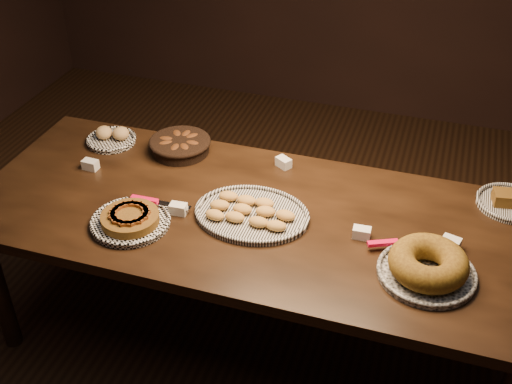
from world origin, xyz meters
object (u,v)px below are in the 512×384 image
(madeleine_platter, at_px, (251,213))
(bundt_cake_plate, at_px, (428,266))
(apple_tart_plate, at_px, (131,220))
(buffet_table, at_px, (252,226))

(madeleine_platter, bearing_deg, bundt_cake_plate, -3.82)
(apple_tart_plate, distance_m, madeleine_platter, 0.49)
(buffet_table, relative_size, bundt_cake_plate, 5.74)
(buffet_table, xyz_separation_m, madeleine_platter, (0.00, -0.03, 0.09))
(buffet_table, distance_m, madeleine_platter, 0.10)
(apple_tart_plate, xyz_separation_m, bundt_cake_plate, (1.17, 0.06, 0.02))
(madeleine_platter, relative_size, bundt_cake_plate, 1.14)
(madeleine_platter, bearing_deg, apple_tart_plate, -148.95)
(buffet_table, height_order, bundt_cake_plate, bundt_cake_plate)
(buffet_table, distance_m, apple_tart_plate, 0.51)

